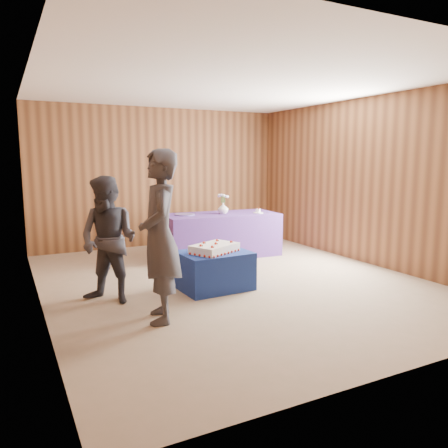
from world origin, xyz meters
TOP-DOWN VIEW (x-y plane):
  - ground at (0.00, 0.00)m, footprint 6.00×6.00m
  - room_shell at (0.00, 0.00)m, footprint 5.04×6.04m
  - cake_table at (-0.38, -0.22)m, footprint 0.93×0.74m
  - serving_table at (0.61, 1.55)m, footprint 2.07×1.06m
  - sheet_cake at (-0.39, -0.25)m, footprint 0.74×0.65m
  - vase at (0.64, 1.52)m, footprint 0.21×0.21m
  - flower_spray at (0.64, 1.52)m, footprint 0.20×0.19m
  - platter at (-0.03, 1.66)m, footprint 0.42×0.42m
  - plate at (1.25, 1.34)m, footprint 0.23×0.23m
  - cake_slice at (1.25, 1.34)m, footprint 0.09×0.09m
  - knife at (1.30, 1.22)m, footprint 0.25×0.11m
  - guest_left at (-1.38, -0.99)m, footprint 0.59×0.75m
  - guest_right at (-1.74, -0.15)m, footprint 0.93×0.93m

SIDE VIEW (x-z plane):
  - ground at x=0.00m, z-range 0.00..0.00m
  - cake_table at x=-0.38m, z-range 0.00..0.50m
  - serving_table at x=0.61m, z-range 0.00..0.75m
  - sheet_cake at x=-0.39m, z-range 0.48..0.63m
  - knife at x=1.30m, z-range 0.75..0.75m
  - plate at x=1.25m, z-range 0.75..0.76m
  - platter at x=-0.03m, z-range 0.75..0.77m
  - guest_right at x=-1.74m, z-range 0.00..1.52m
  - cake_slice at x=1.25m, z-range 0.75..0.84m
  - vase at x=0.64m, z-range 0.75..0.95m
  - guest_left at x=-1.38m, z-range 0.00..1.82m
  - flower_spray at x=0.64m, z-range 1.00..1.15m
  - room_shell at x=0.00m, z-range 0.44..3.16m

